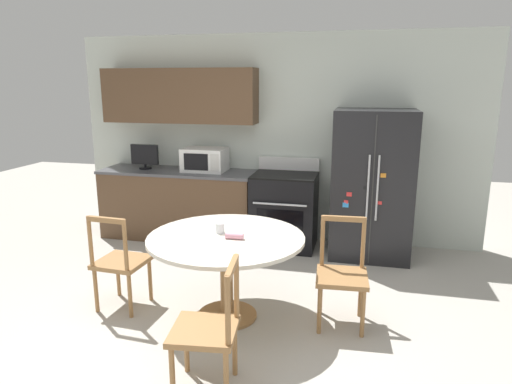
{
  "coord_description": "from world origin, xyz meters",
  "views": [
    {
      "loc": [
        1.12,
        -3.11,
        2.0
      ],
      "look_at": [
        0.11,
        1.15,
        0.95
      ],
      "focal_mm": 32.0,
      "sensor_mm": 36.0,
      "label": 1
    }
  ],
  "objects_px": {
    "countertop_tv": "(145,156)",
    "candle_glass": "(220,229)",
    "refrigerator": "(372,184)",
    "oven_range": "(285,210)",
    "dining_chair_near": "(209,330)",
    "dining_chair_left": "(120,263)",
    "dining_chair_right": "(342,275)",
    "microwave": "(205,160)"
  },
  "relations": [
    {
      "from": "oven_range",
      "to": "dining_chair_near",
      "type": "xyz_separation_m",
      "value": [
        -0.01,
        -2.85,
        -0.03
      ]
    },
    {
      "from": "countertop_tv",
      "to": "candle_glass",
      "type": "xyz_separation_m",
      "value": [
        1.61,
        -1.84,
        -0.29
      ]
    },
    {
      "from": "refrigerator",
      "to": "microwave",
      "type": "bearing_deg",
      "value": 176.65
    },
    {
      "from": "refrigerator",
      "to": "dining_chair_right",
      "type": "xyz_separation_m",
      "value": [
        -0.24,
        -1.71,
        -0.42
      ]
    },
    {
      "from": "oven_range",
      "to": "countertop_tv",
      "type": "distance_m",
      "value": 1.96
    },
    {
      "from": "countertop_tv",
      "to": "dining_chair_near",
      "type": "distance_m",
      "value": 3.48
    },
    {
      "from": "refrigerator",
      "to": "dining_chair_near",
      "type": "distance_m",
      "value": 3.01
    },
    {
      "from": "refrigerator",
      "to": "dining_chair_left",
      "type": "height_order",
      "value": "refrigerator"
    },
    {
      "from": "refrigerator",
      "to": "countertop_tv",
      "type": "distance_m",
      "value": 2.91
    },
    {
      "from": "microwave",
      "to": "dining_chair_left",
      "type": "bearing_deg",
      "value": -92.95
    },
    {
      "from": "oven_range",
      "to": "refrigerator",
      "type": "bearing_deg",
      "value": -2.95
    },
    {
      "from": "dining_chair_left",
      "to": "candle_glass",
      "type": "xyz_separation_m",
      "value": [
        0.9,
        0.13,
        0.35
      ]
    },
    {
      "from": "dining_chair_near",
      "to": "countertop_tv",
      "type": "bearing_deg",
      "value": 25.87
    },
    {
      "from": "oven_range",
      "to": "countertop_tv",
      "type": "relative_size",
      "value": 2.93
    },
    {
      "from": "microwave",
      "to": "oven_range",
      "type": "bearing_deg",
      "value": -3.74
    },
    {
      "from": "microwave",
      "to": "candle_glass",
      "type": "xyz_separation_m",
      "value": [
        0.8,
        -1.88,
        -0.27
      ]
    },
    {
      "from": "countertop_tv",
      "to": "dining_chair_right",
      "type": "xyz_separation_m",
      "value": [
        2.66,
        -1.79,
        -0.64
      ]
    },
    {
      "from": "countertop_tv",
      "to": "candle_glass",
      "type": "relative_size",
      "value": 4.19
    },
    {
      "from": "oven_range",
      "to": "dining_chair_right",
      "type": "distance_m",
      "value": 1.93
    },
    {
      "from": "oven_range",
      "to": "candle_glass",
      "type": "bearing_deg",
      "value": -97.96
    },
    {
      "from": "refrigerator",
      "to": "dining_chair_left",
      "type": "distance_m",
      "value": 2.92
    },
    {
      "from": "dining_chair_near",
      "to": "candle_glass",
      "type": "xyz_separation_m",
      "value": [
        -0.25,
        1.03,
        0.35
      ]
    },
    {
      "from": "refrigerator",
      "to": "microwave",
      "type": "distance_m",
      "value": 2.1
    },
    {
      "from": "dining_chair_left",
      "to": "dining_chair_right",
      "type": "height_order",
      "value": "same"
    },
    {
      "from": "dining_chair_near",
      "to": "microwave",
      "type": "bearing_deg",
      "value": 12.72
    },
    {
      "from": "countertop_tv",
      "to": "dining_chair_near",
      "type": "xyz_separation_m",
      "value": [
        1.86,
        -2.88,
        -0.64
      ]
    },
    {
      "from": "countertop_tv",
      "to": "dining_chair_left",
      "type": "relative_size",
      "value": 0.41
    },
    {
      "from": "microwave",
      "to": "dining_chair_near",
      "type": "distance_m",
      "value": 3.16
    },
    {
      "from": "countertop_tv",
      "to": "dining_chair_left",
      "type": "xyz_separation_m",
      "value": [
        0.71,
        -1.97,
        -0.64
      ]
    },
    {
      "from": "refrigerator",
      "to": "microwave",
      "type": "height_order",
      "value": "refrigerator"
    },
    {
      "from": "refrigerator",
      "to": "dining_chair_right",
      "type": "distance_m",
      "value": 1.78
    },
    {
      "from": "oven_range",
      "to": "microwave",
      "type": "distance_m",
      "value": 1.2
    },
    {
      "from": "refrigerator",
      "to": "oven_range",
      "type": "bearing_deg",
      "value": 177.05
    },
    {
      "from": "dining_chair_near",
      "to": "dining_chair_left",
      "type": "relative_size",
      "value": 1.0
    },
    {
      "from": "dining_chair_near",
      "to": "dining_chair_left",
      "type": "xyz_separation_m",
      "value": [
        -1.15,
        0.91,
        0.0
      ]
    },
    {
      "from": "dining_chair_left",
      "to": "candle_glass",
      "type": "bearing_deg",
      "value": 11.56
    },
    {
      "from": "microwave",
      "to": "dining_chair_near",
      "type": "relative_size",
      "value": 0.6
    },
    {
      "from": "refrigerator",
      "to": "dining_chair_near",
      "type": "relative_size",
      "value": 1.9
    },
    {
      "from": "countertop_tv",
      "to": "dining_chair_right",
      "type": "distance_m",
      "value": 3.27
    },
    {
      "from": "oven_range",
      "to": "countertop_tv",
      "type": "bearing_deg",
      "value": 179.14
    },
    {
      "from": "dining_chair_near",
      "to": "candle_glass",
      "type": "distance_m",
      "value": 1.12
    },
    {
      "from": "refrigerator",
      "to": "oven_range",
      "type": "relative_size",
      "value": 1.59
    }
  ]
}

